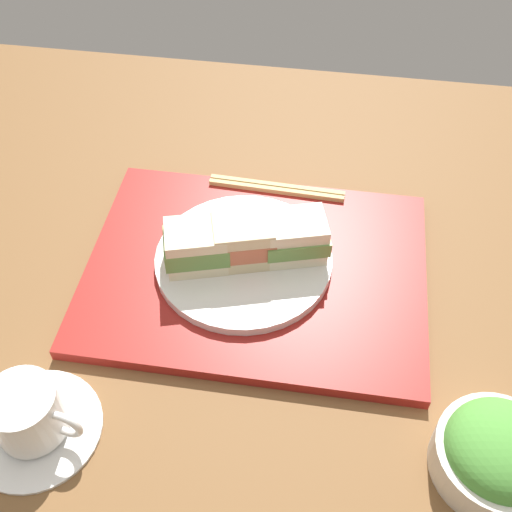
{
  "coord_description": "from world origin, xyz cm",
  "views": [
    {
      "loc": [
        -9.46,
        50.4,
        63.55
      ],
      "look_at": [
        -1.84,
        -0.18,
        5.0
      ],
      "focal_mm": 44.36,
      "sensor_mm": 36.0,
      "label": 1
    }
  ],
  "objects_px": {
    "sandwich_near": "(296,237)",
    "sandwich_middle": "(246,241)",
    "sandwich_far": "(196,247)",
    "chopsticks_pair": "(277,188)",
    "sandwich_plate": "(247,260)",
    "coffee_cup": "(30,417)",
    "salad_bowl": "(498,454)"
  },
  "relations": [
    {
      "from": "sandwich_near",
      "to": "sandwich_middle",
      "type": "relative_size",
      "value": 1.04
    },
    {
      "from": "sandwich_far",
      "to": "chopsticks_pair",
      "type": "relative_size",
      "value": 0.47
    },
    {
      "from": "sandwich_plate",
      "to": "coffee_cup",
      "type": "xyz_separation_m",
      "value": [
        0.19,
        0.25,
        0.01
      ]
    },
    {
      "from": "sandwich_plate",
      "to": "sandwich_far",
      "type": "bearing_deg",
      "value": 16.64
    },
    {
      "from": "sandwich_plate",
      "to": "sandwich_middle",
      "type": "bearing_deg",
      "value": 154.8
    },
    {
      "from": "sandwich_middle",
      "to": "coffee_cup",
      "type": "height_order",
      "value": "sandwich_middle"
    },
    {
      "from": "chopsticks_pair",
      "to": "coffee_cup",
      "type": "relative_size",
      "value": 1.36
    },
    {
      "from": "sandwich_far",
      "to": "chopsticks_pair",
      "type": "height_order",
      "value": "sandwich_far"
    },
    {
      "from": "sandwich_plate",
      "to": "salad_bowl",
      "type": "xyz_separation_m",
      "value": [
        -0.29,
        0.22,
        0.01
      ]
    },
    {
      "from": "sandwich_plate",
      "to": "chopsticks_pair",
      "type": "xyz_separation_m",
      "value": [
        -0.02,
        -0.14,
        -0.0
      ]
    },
    {
      "from": "sandwich_plate",
      "to": "chopsticks_pair",
      "type": "bearing_deg",
      "value": -98.18
    },
    {
      "from": "sandwich_near",
      "to": "coffee_cup",
      "type": "relative_size",
      "value": 0.65
    },
    {
      "from": "sandwich_middle",
      "to": "sandwich_plate",
      "type": "bearing_deg",
      "value": -25.2
    },
    {
      "from": "salad_bowl",
      "to": "coffee_cup",
      "type": "relative_size",
      "value": 0.89
    },
    {
      "from": "sandwich_near",
      "to": "chopsticks_pair",
      "type": "bearing_deg",
      "value": -72.54
    },
    {
      "from": "sandwich_middle",
      "to": "salad_bowl",
      "type": "distance_m",
      "value": 0.37
    },
    {
      "from": "sandwich_near",
      "to": "sandwich_plate",
      "type": "bearing_deg",
      "value": 16.64
    },
    {
      "from": "sandwich_plate",
      "to": "chopsticks_pair",
      "type": "relative_size",
      "value": 1.16
    },
    {
      "from": "sandwich_far",
      "to": "sandwich_plate",
      "type": "bearing_deg",
      "value": -163.36
    },
    {
      "from": "sandwich_near",
      "to": "coffee_cup",
      "type": "bearing_deg",
      "value": 47.58
    },
    {
      "from": "sandwich_far",
      "to": "salad_bowl",
      "type": "relative_size",
      "value": 0.71
    },
    {
      "from": "sandwich_plate",
      "to": "coffee_cup",
      "type": "distance_m",
      "value": 0.32
    },
    {
      "from": "salad_bowl",
      "to": "coffee_cup",
      "type": "xyz_separation_m",
      "value": [
        0.48,
        0.03,
        -0.0
      ]
    },
    {
      "from": "salad_bowl",
      "to": "chopsticks_pair",
      "type": "xyz_separation_m",
      "value": [
        0.27,
        -0.37,
        -0.01
      ]
    },
    {
      "from": "chopsticks_pair",
      "to": "sandwich_plate",
      "type": "bearing_deg",
      "value": 81.82
    },
    {
      "from": "sandwich_plate",
      "to": "salad_bowl",
      "type": "relative_size",
      "value": 1.78
    },
    {
      "from": "chopsticks_pair",
      "to": "salad_bowl",
      "type": "bearing_deg",
      "value": 126.39
    },
    {
      "from": "coffee_cup",
      "to": "salad_bowl",
      "type": "bearing_deg",
      "value": -176.37
    },
    {
      "from": "salad_bowl",
      "to": "coffee_cup",
      "type": "height_order",
      "value": "salad_bowl"
    },
    {
      "from": "sandwich_plate",
      "to": "sandwich_middle",
      "type": "relative_size",
      "value": 2.54
    },
    {
      "from": "sandwich_middle",
      "to": "sandwich_far",
      "type": "height_order",
      "value": "sandwich_middle"
    },
    {
      "from": "sandwich_far",
      "to": "chopsticks_pair",
      "type": "distance_m",
      "value": 0.18
    }
  ]
}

